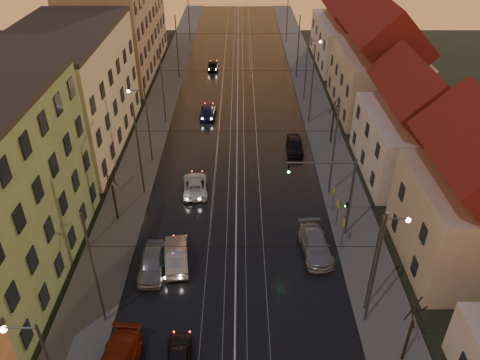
{
  "coord_description": "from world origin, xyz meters",
  "views": [
    {
      "loc": [
        0.32,
        -12.0,
        24.75
      ],
      "look_at": [
        0.33,
        21.5,
        3.1
      ],
      "focal_mm": 35.0,
      "sensor_mm": 36.0,
      "label": 1
    }
  ],
  "objects_px": {
    "driving_car_4": "(213,65)",
    "parked_right_1": "(315,245)",
    "street_lamp_3": "(309,64)",
    "driving_car_0": "(179,358)",
    "parked_right_2": "(295,145)",
    "driving_car_1": "(176,255)",
    "parked_left_3": "(152,263)",
    "street_lamp_2": "(144,118)",
    "traffic_light_mast": "(339,188)",
    "street_lamp_1": "(380,256)",
    "driving_car_2": "(195,185)",
    "driving_car_3": "(208,111)"
  },
  "relations": [
    {
      "from": "driving_car_4",
      "to": "parked_right_1",
      "type": "bearing_deg",
      "value": 103.32
    },
    {
      "from": "street_lamp_3",
      "to": "parked_right_1",
      "type": "xyz_separation_m",
      "value": [
        -2.9,
        -30.15,
        -4.14
      ]
    },
    {
      "from": "driving_car_0",
      "to": "parked_right_2",
      "type": "height_order",
      "value": "parked_right_2"
    },
    {
      "from": "driving_car_1",
      "to": "parked_left_3",
      "type": "height_order",
      "value": "parked_left_3"
    },
    {
      "from": "street_lamp_2",
      "to": "parked_left_3",
      "type": "height_order",
      "value": "street_lamp_2"
    },
    {
      "from": "parked_right_2",
      "to": "traffic_light_mast",
      "type": "bearing_deg",
      "value": -81.42
    },
    {
      "from": "street_lamp_1",
      "to": "street_lamp_2",
      "type": "bearing_deg",
      "value": 132.32
    },
    {
      "from": "driving_car_2",
      "to": "traffic_light_mast",
      "type": "bearing_deg",
      "value": 147.05
    },
    {
      "from": "street_lamp_2",
      "to": "parked_right_1",
      "type": "distance_m",
      "value": 21.25
    },
    {
      "from": "street_lamp_1",
      "to": "parked_right_2",
      "type": "bearing_deg",
      "value": 97.5
    },
    {
      "from": "parked_right_1",
      "to": "street_lamp_3",
      "type": "bearing_deg",
      "value": 79.36
    },
    {
      "from": "parked_right_1",
      "to": "street_lamp_2",
      "type": "bearing_deg",
      "value": 132.11
    },
    {
      "from": "driving_car_0",
      "to": "parked_right_2",
      "type": "bearing_deg",
      "value": -114.4
    },
    {
      "from": "parked_right_2",
      "to": "street_lamp_1",
      "type": "bearing_deg",
      "value": -81.19
    },
    {
      "from": "driving_car_2",
      "to": "driving_car_4",
      "type": "xyz_separation_m",
      "value": [
        0.05,
        33.35,
        0.02
      ]
    },
    {
      "from": "street_lamp_2",
      "to": "driving_car_4",
      "type": "xyz_separation_m",
      "value": [
        5.29,
        27.77,
        -4.21
      ]
    },
    {
      "from": "traffic_light_mast",
      "to": "parked_right_2",
      "type": "bearing_deg",
      "value": 97.27
    },
    {
      "from": "parked_right_2",
      "to": "driving_car_3",
      "type": "bearing_deg",
      "value": 139.26
    },
    {
      "from": "driving_car_3",
      "to": "parked_left_3",
      "type": "distance_m",
      "value": 27.23
    },
    {
      "from": "parked_left_3",
      "to": "parked_right_2",
      "type": "relative_size",
      "value": 1.08
    },
    {
      "from": "driving_car_3",
      "to": "street_lamp_3",
      "type": "bearing_deg",
      "value": -156.34
    },
    {
      "from": "driving_car_0",
      "to": "parked_right_2",
      "type": "xyz_separation_m",
      "value": [
        9.54,
        26.39,
        0.08
      ]
    },
    {
      "from": "driving_car_0",
      "to": "parked_left_3",
      "type": "bearing_deg",
      "value": -75.14
    },
    {
      "from": "traffic_light_mast",
      "to": "driving_car_2",
      "type": "bearing_deg",
      "value": 151.54
    },
    {
      "from": "traffic_light_mast",
      "to": "driving_car_0",
      "type": "height_order",
      "value": "traffic_light_mast"
    },
    {
      "from": "driving_car_3",
      "to": "parked_right_2",
      "type": "relative_size",
      "value": 1.06
    },
    {
      "from": "parked_left_3",
      "to": "driving_car_4",
      "type": "bearing_deg",
      "value": 85.72
    },
    {
      "from": "street_lamp_3",
      "to": "parked_left_3",
      "type": "relative_size",
      "value": 1.74
    },
    {
      "from": "street_lamp_1",
      "to": "driving_car_2",
      "type": "distance_m",
      "value": 19.85
    },
    {
      "from": "driving_car_1",
      "to": "driving_car_3",
      "type": "distance_m",
      "value": 26.3
    },
    {
      "from": "street_lamp_1",
      "to": "driving_car_0",
      "type": "xyz_separation_m",
      "value": [
        -12.44,
        -4.34,
        -4.24
      ]
    },
    {
      "from": "traffic_light_mast",
      "to": "driving_car_0",
      "type": "xyz_separation_m",
      "value": [
        -11.33,
        -12.33,
        -3.95
      ]
    },
    {
      "from": "traffic_light_mast",
      "to": "parked_right_1",
      "type": "height_order",
      "value": "traffic_light_mast"
    },
    {
      "from": "street_lamp_2",
      "to": "driving_car_2",
      "type": "distance_m",
      "value": 8.75
    },
    {
      "from": "traffic_light_mast",
      "to": "parked_right_2",
      "type": "distance_m",
      "value": 14.69
    },
    {
      "from": "driving_car_2",
      "to": "driving_car_4",
      "type": "height_order",
      "value": "driving_car_4"
    },
    {
      "from": "driving_car_0",
      "to": "driving_car_4",
      "type": "height_order",
      "value": "driving_car_4"
    },
    {
      "from": "street_lamp_1",
      "to": "street_lamp_2",
      "type": "relative_size",
      "value": 1.0
    },
    {
      "from": "street_lamp_1",
      "to": "driving_car_4",
      "type": "distance_m",
      "value": 49.67
    },
    {
      "from": "street_lamp_3",
      "to": "driving_car_0",
      "type": "relative_size",
      "value": 2.1
    },
    {
      "from": "street_lamp_1",
      "to": "driving_car_0",
      "type": "bearing_deg",
      "value": -160.79
    },
    {
      "from": "driving_car_2",
      "to": "parked_right_1",
      "type": "height_order",
      "value": "parked_right_1"
    },
    {
      "from": "driving_car_0",
      "to": "driving_car_1",
      "type": "bearing_deg",
      "value": -87.16
    },
    {
      "from": "driving_car_3",
      "to": "parked_right_1",
      "type": "xyz_separation_m",
      "value": [
        9.81,
        -25.05,
        0.09
      ]
    },
    {
      "from": "street_lamp_3",
      "to": "driving_car_0",
      "type": "height_order",
      "value": "street_lamp_3"
    },
    {
      "from": "driving_car_0",
      "to": "driving_car_3",
      "type": "bearing_deg",
      "value": -94.08
    },
    {
      "from": "parked_right_1",
      "to": "street_lamp_1",
      "type": "bearing_deg",
      "value": -68.75
    },
    {
      "from": "parked_left_3",
      "to": "parked_right_1",
      "type": "height_order",
      "value": "parked_left_3"
    },
    {
      "from": "driving_car_0",
      "to": "driving_car_1",
      "type": "xyz_separation_m",
      "value": [
        -1.16,
        8.96,
        0.13
      ]
    },
    {
      "from": "street_lamp_2",
      "to": "traffic_light_mast",
      "type": "height_order",
      "value": "street_lamp_2"
    }
  ]
}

